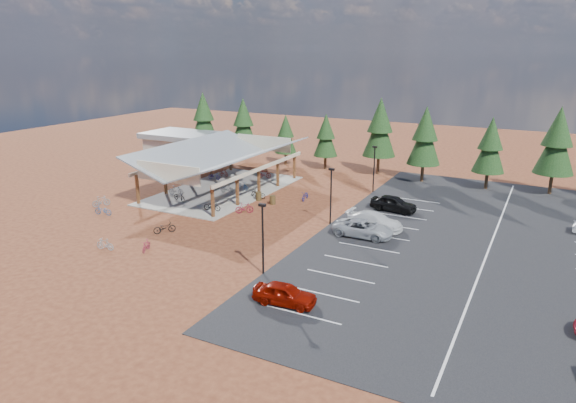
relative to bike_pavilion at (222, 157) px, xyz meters
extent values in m
plane|color=#552516|center=(10.00, -7.00, -3.82)|extent=(140.00, 140.00, 0.00)
cube|color=black|center=(28.50, -4.00, -3.80)|extent=(27.00, 44.00, 0.04)
cube|color=gray|center=(0.00, 0.00, -3.77)|extent=(10.60, 18.60, 0.10)
cube|color=brown|center=(-4.60, -8.40, -2.22)|extent=(0.25, 0.25, 3.00)
cube|color=brown|center=(-4.60, -4.20, -2.22)|extent=(0.25, 0.25, 3.00)
cube|color=brown|center=(-4.60, 0.00, -2.22)|extent=(0.25, 0.25, 3.00)
cube|color=brown|center=(-4.60, 4.20, -2.22)|extent=(0.25, 0.25, 3.00)
cube|color=brown|center=(-4.60, 8.40, -2.22)|extent=(0.25, 0.25, 3.00)
cube|color=brown|center=(4.60, -8.40, -2.22)|extent=(0.25, 0.25, 3.00)
cube|color=brown|center=(4.60, -4.20, -2.22)|extent=(0.25, 0.25, 3.00)
cube|color=brown|center=(4.60, 0.00, -2.22)|extent=(0.25, 0.25, 3.00)
cube|color=brown|center=(4.60, 4.20, -2.22)|extent=(0.25, 0.25, 3.00)
cube|color=brown|center=(4.60, 8.40, -2.22)|extent=(0.25, 0.25, 3.00)
cube|color=beige|center=(-5.00, 0.00, -0.72)|extent=(0.22, 18.00, 0.35)
cube|color=beige|center=(5.00, 0.00, -0.72)|extent=(0.22, 18.00, 0.35)
cube|color=slate|center=(-2.90, 0.00, 0.18)|extent=(5.85, 19.40, 2.13)
cube|color=slate|center=(2.90, 0.00, 0.18)|extent=(5.85, 19.40, 2.13)
cube|color=beige|center=(0.00, -9.00, 0.08)|extent=(7.50, 0.15, 1.80)
cube|color=beige|center=(0.00, 9.00, 0.08)|extent=(7.50, 0.15, 1.80)
cube|color=#ADA593|center=(-14.00, 11.00, -2.22)|extent=(10.00, 6.00, 3.20)
cube|color=slate|center=(-14.00, 11.00, -0.27)|extent=(11.00, 7.00, 0.70)
cylinder|color=black|center=(15.00, -17.00, -1.32)|extent=(0.14, 0.14, 5.00)
cube|color=black|center=(15.00, -17.00, 1.23)|extent=(0.50, 0.25, 0.18)
cylinder|color=black|center=(15.00, -5.00, -1.32)|extent=(0.14, 0.14, 5.00)
cube|color=black|center=(15.00, -5.00, 1.23)|extent=(0.50, 0.25, 0.18)
cylinder|color=black|center=(15.00, 7.00, -1.32)|extent=(0.14, 0.14, 5.00)
cube|color=black|center=(15.00, 7.00, 1.23)|extent=(0.50, 0.25, 0.18)
cylinder|color=#473519|center=(5.45, -1.54, -3.37)|extent=(0.60, 0.60, 0.90)
cylinder|color=#473519|center=(7.40, -2.03, -3.37)|extent=(0.60, 0.60, 0.90)
cylinder|color=#382314|center=(-13.85, 15.48, -2.71)|extent=(0.36, 0.36, 2.23)
cone|color=black|center=(-13.85, 15.48, 1.09)|extent=(3.93, 3.93, 5.36)
cone|color=black|center=(-13.85, 15.48, 3.33)|extent=(3.04, 3.04, 4.02)
cylinder|color=#382314|center=(-6.81, 15.16, -2.77)|extent=(0.36, 0.36, 2.11)
cone|color=black|center=(-6.81, 15.16, 0.82)|extent=(3.71, 3.71, 5.06)
cone|color=black|center=(-6.81, 15.16, 2.93)|extent=(2.87, 2.87, 3.80)
cylinder|color=#382314|center=(-0.03, 14.96, -3.00)|extent=(0.36, 0.36, 1.66)
cone|color=black|center=(-0.03, 14.96, -0.18)|extent=(2.91, 2.91, 3.97)
cone|color=black|center=(-0.03, 14.96, 1.47)|extent=(2.25, 2.25, 2.98)
cylinder|color=#382314|center=(5.76, 15.06, -2.94)|extent=(0.36, 0.36, 1.76)
cone|color=black|center=(5.76, 15.06, 0.05)|extent=(3.10, 3.10, 4.23)
cone|color=black|center=(5.76, 15.06, 1.82)|extent=(2.40, 2.40, 3.17)
cylinder|color=#382314|center=(12.74, 15.63, -2.67)|extent=(0.36, 0.36, 2.32)
cone|color=black|center=(12.74, 15.63, 1.27)|extent=(4.07, 4.07, 5.56)
cone|color=black|center=(12.74, 15.63, 3.58)|extent=(3.15, 3.15, 4.17)
cylinder|color=#382314|center=(18.65, 14.11, -2.74)|extent=(0.36, 0.36, 2.17)
cone|color=black|center=(18.65, 14.11, 0.96)|extent=(3.83, 3.83, 5.22)
cone|color=black|center=(18.65, 14.11, 3.13)|extent=(2.96, 2.96, 3.91)
cylinder|color=#382314|center=(25.82, 14.18, -2.83)|extent=(0.36, 0.36, 1.98)
cone|color=black|center=(25.82, 14.18, 0.53)|extent=(3.48, 3.48, 4.75)
cone|color=black|center=(25.82, 14.18, 2.51)|extent=(2.69, 2.69, 3.56)
cylinder|color=#382314|center=(32.25, 15.15, -2.67)|extent=(0.36, 0.36, 2.31)
cone|color=black|center=(32.25, 15.15, 1.27)|extent=(4.07, 4.07, 5.55)
cone|color=black|center=(32.25, 15.15, 3.58)|extent=(3.15, 3.15, 4.16)
imported|color=black|center=(-1.53, -5.72, -3.25)|extent=(1.91, 1.12, 0.95)
imported|color=gray|center=(-3.35, -4.03, -3.23)|extent=(1.72, 0.90, 1.00)
imported|color=navy|center=(-3.62, 3.35, -3.31)|extent=(1.62, 0.65, 0.84)
imported|color=maroon|center=(-3.49, 5.17, -3.26)|extent=(1.61, 0.77, 0.93)
imported|color=black|center=(3.42, -6.89, -3.26)|extent=(1.82, 0.85, 0.92)
imported|color=gray|center=(1.06, -0.88, -3.22)|extent=(1.69, 0.57, 1.00)
imported|color=navy|center=(1.78, 1.04, -3.27)|extent=(1.82, 1.00, 0.91)
imported|color=maroon|center=(1.37, 6.73, -3.22)|extent=(1.75, 0.89, 1.01)
imported|color=gray|center=(-7.43, -10.62, -3.29)|extent=(1.22, 1.84, 1.08)
imported|color=#23528C|center=(-5.14, -12.56, -3.36)|extent=(1.86, 0.92, 0.93)
imported|color=maroon|center=(4.80, -17.58, -3.37)|extent=(0.89, 1.56, 0.90)
imported|color=black|center=(3.35, -13.74, -3.33)|extent=(1.67, 1.91, 0.99)
imported|color=#97999F|center=(1.77, -18.89, -3.35)|extent=(1.63, 0.65, 0.95)
imported|color=navy|center=(9.72, 0.81, -3.34)|extent=(0.89, 1.91, 0.97)
imported|color=maroon|center=(6.45, -5.87, -3.30)|extent=(1.69, 1.42, 1.04)
imported|color=black|center=(4.98, -0.79, -3.34)|extent=(1.91, 0.90, 0.96)
imported|color=#780C02|center=(18.45, -20.29, -3.11)|extent=(4.12, 2.00, 1.35)
imported|color=#A2A5AA|center=(18.72, -6.74, -3.09)|extent=(5.07, 2.43, 1.40)
imported|color=silver|center=(18.97, -4.47, -3.06)|extent=(5.12, 2.35, 1.45)
imported|color=black|center=(18.95, 1.32, -3.03)|extent=(4.60, 2.19, 1.52)
camera|label=1|loc=(31.81, -45.52, 11.36)|focal=32.00mm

